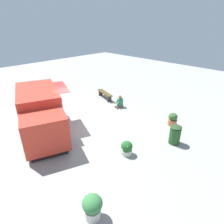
# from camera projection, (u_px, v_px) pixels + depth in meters

# --- Properties ---
(ground_plane) EXTENTS (40.00, 40.00, 0.00)m
(ground_plane) POSITION_uv_depth(u_px,v_px,m) (89.00, 127.00, 11.14)
(ground_plane) COLOR #9F9E97
(food_truck) EXTENTS (5.43, 3.97, 2.30)m
(food_truck) POSITION_uv_depth(u_px,v_px,m) (41.00, 114.00, 10.23)
(food_truck) COLOR red
(food_truck) RESTS_ON ground_plane
(person_customer) EXTENTS (0.55, 0.81, 0.88)m
(person_customer) POSITION_uv_depth(u_px,v_px,m) (120.00, 103.00, 13.55)
(person_customer) COLOR #7C6956
(person_customer) RESTS_ON ground_plane
(planter_flowering_near) EXTENTS (0.54, 0.54, 0.77)m
(planter_flowering_near) POSITION_uv_depth(u_px,v_px,m) (173.00, 119.00, 11.21)
(planter_flowering_near) COLOR #B26C42
(planter_flowering_near) RESTS_ON ground_plane
(planter_flowering_far) EXTENTS (0.64, 0.64, 0.89)m
(planter_flowering_far) POSITION_uv_depth(u_px,v_px,m) (93.00, 206.00, 5.87)
(planter_flowering_far) COLOR beige
(planter_flowering_far) RESTS_ON ground_plane
(planter_flowering_side) EXTENTS (0.53, 0.53, 0.68)m
(planter_flowering_side) POSITION_uv_depth(u_px,v_px,m) (127.00, 148.00, 8.77)
(planter_flowering_side) COLOR beige
(planter_flowering_side) RESTS_ON ground_plane
(plaza_bench) EXTENTS (1.92, 0.90, 0.50)m
(plaza_bench) POSITION_uv_depth(u_px,v_px,m) (105.00, 94.00, 15.03)
(plaza_bench) COLOR brown
(plaza_bench) RESTS_ON ground_plane
(trash_bin) EXTENTS (0.56, 0.56, 0.98)m
(trash_bin) POSITION_uv_depth(u_px,v_px,m) (175.00, 135.00, 9.51)
(trash_bin) COLOR #224F22
(trash_bin) RESTS_ON ground_plane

